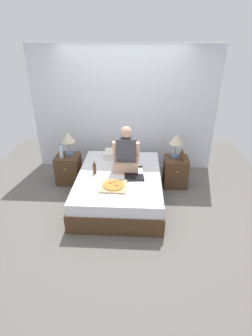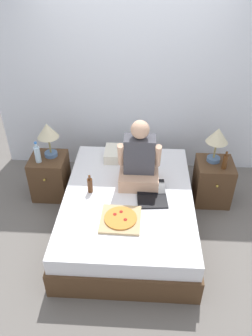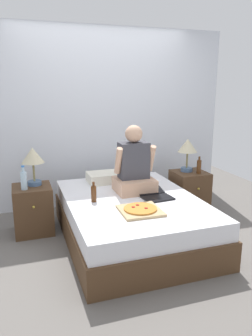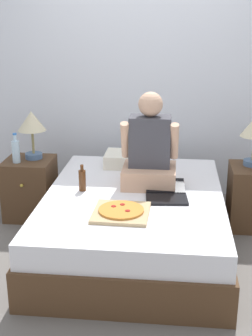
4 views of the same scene
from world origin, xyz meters
The scene contains 14 objects.
ground_plane centered at (0.00, 0.00, 0.00)m, with size 5.72×5.72×0.00m, color #66605B.
wall_back centered at (0.00, 1.35, 1.25)m, with size 3.72×0.12×2.50m, color silver.
bed centered at (0.00, 0.00, 0.24)m, with size 1.46×1.98×0.49m.
nightstand_left centered at (-1.04, 0.55, 0.28)m, with size 0.44×0.47×0.57m.
lamp_on_left_nightstand centered at (-1.00, 0.60, 0.89)m, with size 0.26×0.26×0.45m.
water_bottle centered at (-1.12, 0.46, 0.68)m, with size 0.07×0.07×0.28m.
nightstand_right centered at (1.04, 0.55, 0.28)m, with size 0.44×0.47×0.57m.
lamp_on_right_nightstand centered at (1.01, 0.60, 0.89)m, with size 0.26×0.26×0.45m.
beer_bottle centered at (1.11, 0.45, 0.66)m, with size 0.06×0.06×0.23m.
pillow centered at (-0.08, 0.71, 0.55)m, with size 0.52×0.34×0.12m, color silver.
person_seated centered at (0.11, 0.22, 0.78)m, with size 0.47×0.40×0.78m.
laptop centered at (0.26, -0.05, 0.51)m, with size 0.35×0.44×0.07m.
pizza_box centered at (-0.06, -0.42, 0.51)m, with size 0.41×0.41×0.05m.
beer_bottle_on_bed centered at (-0.42, 0.02, 0.58)m, with size 0.06×0.06×0.22m.
Camera 2 is at (0.13, -2.77, 2.83)m, focal length 35.00 mm.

